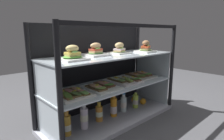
% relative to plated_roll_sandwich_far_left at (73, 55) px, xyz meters
% --- Properties ---
extents(ground_plane, '(6.00, 6.00, 0.02)m').
position_rel_plated_roll_sandwich_far_left_xyz_m(ground_plane, '(0.45, 0.03, -0.71)').
color(ground_plane, '#454549').
rests_on(ground_plane, ground).
extents(case_base_deck, '(1.41, 0.54, 0.04)m').
position_rel_plated_roll_sandwich_far_left_xyz_m(case_base_deck, '(0.45, 0.03, -0.68)').
color(case_base_deck, '#B4B6C3').
rests_on(case_base_deck, ground).
extents(case_frame, '(1.41, 0.54, 0.95)m').
position_rel_plated_roll_sandwich_far_left_xyz_m(case_frame, '(0.45, 0.16, -0.18)').
color(case_frame, black).
rests_on(case_frame, ground).
extents(riser_lower_tier, '(1.33, 0.46, 0.32)m').
position_rel_plated_roll_sandwich_far_left_xyz_m(riser_lower_tier, '(0.45, 0.03, -0.50)').
color(riser_lower_tier, silver).
rests_on(riser_lower_tier, case_base_deck).
extents(shelf_lower_glass, '(1.35, 0.48, 0.01)m').
position_rel_plated_roll_sandwich_far_left_xyz_m(shelf_lower_glass, '(0.45, 0.03, -0.34)').
color(shelf_lower_glass, silver).
rests_on(shelf_lower_glass, riser_lower_tier).
extents(riser_upper_tier, '(1.33, 0.46, 0.28)m').
position_rel_plated_roll_sandwich_far_left_xyz_m(riser_upper_tier, '(0.45, 0.03, -0.19)').
color(riser_upper_tier, silver).
rests_on(riser_upper_tier, shelf_lower_glass).
extents(shelf_upper_glass, '(1.35, 0.48, 0.01)m').
position_rel_plated_roll_sandwich_far_left_xyz_m(shelf_upper_glass, '(0.45, 0.03, -0.05)').
color(shelf_upper_glass, silver).
rests_on(shelf_upper_glass, riser_upper_tier).
extents(plated_roll_sandwich_far_left, '(0.20, 0.20, 0.12)m').
position_rel_plated_roll_sandwich_far_left_xyz_m(plated_roll_sandwich_far_left, '(0.00, 0.00, 0.00)').
color(plated_roll_sandwich_far_left, white).
rests_on(plated_roll_sandwich_far_left, shelf_upper_glass).
extents(plated_roll_sandwich_mid_left, '(0.21, 0.21, 0.12)m').
position_rel_plated_roll_sandwich_far_left_xyz_m(plated_roll_sandwich_mid_left, '(0.30, 0.10, -0.00)').
color(plated_roll_sandwich_mid_left, white).
rests_on(plated_roll_sandwich_mid_left, shelf_upper_glass).
extents(plated_roll_sandwich_far_right, '(0.18, 0.18, 0.11)m').
position_rel_plated_roll_sandwich_far_left_xyz_m(plated_roll_sandwich_far_right, '(0.60, 0.08, 0.01)').
color(plated_roll_sandwich_far_right, white).
rests_on(plated_roll_sandwich_far_right, shelf_upper_glass).
extents(plated_roll_sandwich_right_of_center, '(0.19, 0.19, 0.13)m').
position_rel_plated_roll_sandwich_far_left_xyz_m(plated_roll_sandwich_right_of_center, '(0.90, -0.02, 0.01)').
color(plated_roll_sandwich_right_of_center, white).
rests_on(plated_roll_sandwich_right_of_center, shelf_upper_glass).
extents(open_sandwich_tray_near_left_corner, '(0.28, 0.33, 0.06)m').
position_rel_plated_roll_sandwich_far_left_xyz_m(open_sandwich_tray_near_left_corner, '(-0.02, 0.02, -0.31)').
color(open_sandwich_tray_near_left_corner, white).
rests_on(open_sandwich_tray_near_left_corner, shelf_lower_glass).
extents(open_sandwich_tray_near_right_corner, '(0.28, 0.33, 0.06)m').
position_rel_plated_roll_sandwich_far_left_xyz_m(open_sandwich_tray_near_right_corner, '(0.29, 0.01, -0.32)').
color(open_sandwich_tray_near_right_corner, white).
rests_on(open_sandwich_tray_near_right_corner, shelf_lower_glass).
extents(open_sandwich_tray_right_of_center, '(0.28, 0.34, 0.06)m').
position_rel_plated_roll_sandwich_far_left_xyz_m(open_sandwich_tray_right_of_center, '(0.61, 0.02, -0.31)').
color(open_sandwich_tray_right_of_center, white).
rests_on(open_sandwich_tray_right_of_center, shelf_lower_glass).
extents(open_sandwich_tray_center, '(0.28, 0.33, 0.07)m').
position_rel_plated_roll_sandwich_far_left_xyz_m(open_sandwich_tray_center, '(0.91, 0.05, -0.31)').
color(open_sandwich_tray_center, white).
rests_on(open_sandwich_tray_center, shelf_lower_glass).
extents(juice_bottle_front_middle, '(0.07, 0.07, 0.23)m').
position_rel_plated_roll_sandwich_far_left_xyz_m(juice_bottle_front_middle, '(-0.07, 0.01, -0.57)').
color(juice_bottle_front_middle, gold).
rests_on(juice_bottle_front_middle, case_base_deck).
extents(juice_bottle_tucked_behind, '(0.07, 0.07, 0.23)m').
position_rel_plated_roll_sandwich_far_left_xyz_m(juice_bottle_tucked_behind, '(0.10, 0.01, -0.56)').
color(juice_bottle_tucked_behind, white).
rests_on(juice_bottle_tucked_behind, case_base_deck).
extents(juice_bottle_back_left, '(0.07, 0.07, 0.21)m').
position_rel_plated_roll_sandwich_far_left_xyz_m(juice_bottle_back_left, '(0.28, 0.03, -0.58)').
color(juice_bottle_back_left, gold).
rests_on(juice_bottle_back_left, case_base_deck).
extents(juice_bottle_near_post, '(0.07, 0.07, 0.25)m').
position_rel_plated_roll_sandwich_far_left_xyz_m(juice_bottle_near_post, '(0.45, 0.01, -0.56)').
color(juice_bottle_near_post, orange).
rests_on(juice_bottle_near_post, case_base_deck).
extents(juice_bottle_front_fourth, '(0.07, 0.07, 0.20)m').
position_rel_plated_roll_sandwich_far_left_xyz_m(juice_bottle_front_fourth, '(0.61, 0.02, -0.58)').
color(juice_bottle_front_fourth, white).
rests_on(juice_bottle_front_fourth, case_base_deck).
extents(juice_bottle_back_right, '(0.06, 0.06, 0.19)m').
position_rel_plated_roll_sandwich_far_left_xyz_m(juice_bottle_back_right, '(0.78, 0.00, -0.58)').
color(juice_bottle_back_right, '#B7D748').
rests_on(juice_bottle_back_right, case_base_deck).
extents(orange_fruit_beside_bottles, '(0.08, 0.08, 0.08)m').
position_rel_plated_roll_sandwich_far_left_xyz_m(orange_fruit_beside_bottles, '(0.89, 0.10, -0.62)').
color(orange_fruit_beside_bottles, orange).
rests_on(orange_fruit_beside_bottles, case_base_deck).
extents(orange_fruit_near_left_post, '(0.07, 0.07, 0.07)m').
position_rel_plated_roll_sandwich_far_left_xyz_m(orange_fruit_near_left_post, '(0.92, 0.00, -0.62)').
color(orange_fruit_near_left_post, orange).
rests_on(orange_fruit_near_left_post, case_base_deck).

